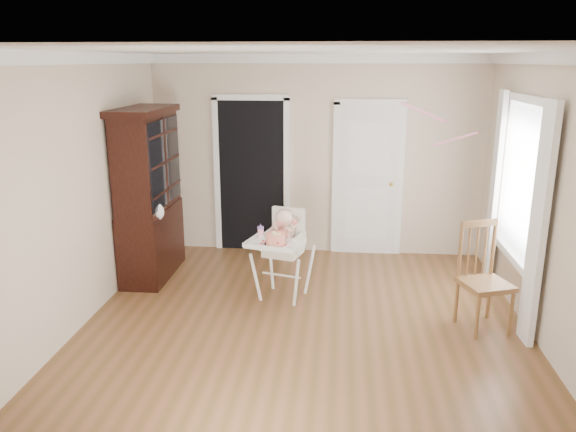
# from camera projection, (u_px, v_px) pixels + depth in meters

# --- Properties ---
(floor) EXTENTS (5.00, 5.00, 0.00)m
(floor) POSITION_uv_depth(u_px,v_px,m) (303.00, 331.00, 5.62)
(floor) COLOR brown
(floor) RESTS_ON ground
(ceiling) EXTENTS (5.00, 5.00, 0.00)m
(ceiling) POSITION_uv_depth(u_px,v_px,m) (305.00, 51.00, 4.89)
(ceiling) COLOR white
(ceiling) RESTS_ON wall_back
(wall_back) EXTENTS (4.50, 0.00, 4.50)m
(wall_back) POSITION_uv_depth(u_px,v_px,m) (317.00, 157.00, 7.65)
(wall_back) COLOR beige
(wall_back) RESTS_ON floor
(wall_left) EXTENTS (0.00, 5.00, 5.00)m
(wall_left) POSITION_uv_depth(u_px,v_px,m) (74.00, 195.00, 5.47)
(wall_left) COLOR beige
(wall_left) RESTS_ON floor
(wall_right) EXTENTS (0.00, 5.00, 5.00)m
(wall_right) POSITION_uv_depth(u_px,v_px,m) (553.00, 206.00, 5.05)
(wall_right) COLOR beige
(wall_right) RESTS_ON floor
(crown_molding) EXTENTS (4.50, 5.00, 0.12)m
(crown_molding) POSITION_uv_depth(u_px,v_px,m) (305.00, 58.00, 4.91)
(crown_molding) COLOR white
(crown_molding) RESTS_ON ceiling
(doorway) EXTENTS (1.06, 0.05, 2.22)m
(doorway) POSITION_uv_depth(u_px,v_px,m) (252.00, 173.00, 7.79)
(doorway) COLOR black
(doorway) RESTS_ON wall_back
(closet_door) EXTENTS (0.96, 0.09, 2.13)m
(closet_door) POSITION_uv_depth(u_px,v_px,m) (368.00, 181.00, 7.65)
(closet_door) COLOR white
(closet_door) RESTS_ON wall_back
(window_right) EXTENTS (0.13, 1.84, 2.30)m
(window_right) POSITION_uv_depth(u_px,v_px,m) (518.00, 193.00, 5.84)
(window_right) COLOR white
(window_right) RESTS_ON wall_right
(high_chair) EXTENTS (0.76, 0.86, 1.04)m
(high_chair) POSITION_uv_depth(u_px,v_px,m) (283.00, 244.00, 6.26)
(high_chair) COLOR white
(high_chair) RESTS_ON floor
(baby) EXTENTS (0.29, 0.27, 0.46)m
(baby) POSITION_uv_depth(u_px,v_px,m) (284.00, 230.00, 6.25)
(baby) COLOR beige
(baby) RESTS_ON high_chair
(cake) EXTENTS (0.27, 0.27, 0.12)m
(cake) POSITION_uv_depth(u_px,v_px,m) (276.00, 239.00, 5.98)
(cake) COLOR silver
(cake) RESTS_ON high_chair
(sippy_cup) EXTENTS (0.07, 0.07, 0.17)m
(sippy_cup) POSITION_uv_depth(u_px,v_px,m) (261.00, 232.00, 6.18)
(sippy_cup) COLOR pink
(sippy_cup) RESTS_ON high_chair
(china_cabinet) EXTENTS (0.55, 1.24, 2.09)m
(china_cabinet) POSITION_uv_depth(u_px,v_px,m) (149.00, 194.00, 6.83)
(china_cabinet) COLOR black
(china_cabinet) RESTS_ON floor
(dining_chair) EXTENTS (0.57, 0.57, 1.08)m
(dining_chair) POSITION_uv_depth(u_px,v_px,m) (484.00, 280.00, 5.59)
(dining_chair) COLOR brown
(dining_chair) RESTS_ON floor
(streamer) EXTENTS (0.37, 0.37, 0.15)m
(streamer) POSITION_uv_depth(u_px,v_px,m) (423.00, 112.00, 4.80)
(streamer) COLOR pink
(streamer) RESTS_ON ceiling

